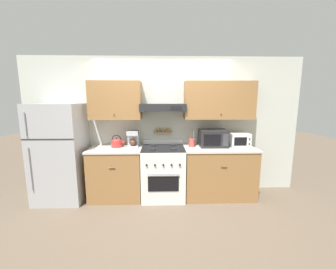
% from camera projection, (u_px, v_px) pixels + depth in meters
% --- Properties ---
extents(ground_plane, '(16.00, 16.00, 0.00)m').
position_uv_depth(ground_plane, '(163.00, 205.00, 3.49)').
color(ground_plane, brown).
extents(wall_back, '(5.20, 0.46, 2.55)m').
position_uv_depth(wall_back, '(167.00, 118.00, 3.88)').
color(wall_back, silver).
rests_on(wall_back, ground_plane).
extents(counter_left, '(0.93, 0.66, 0.92)m').
position_uv_depth(counter_left, '(117.00, 173.00, 3.72)').
color(counter_left, olive).
rests_on(counter_left, ground_plane).
extents(counter_right, '(1.27, 0.66, 0.92)m').
position_uv_depth(counter_right, '(218.00, 172.00, 3.78)').
color(counter_right, olive).
rests_on(counter_right, ground_plane).
extents(stove_range, '(0.75, 0.70, 1.02)m').
position_uv_depth(stove_range, '(163.00, 172.00, 3.73)').
color(stove_range, white).
rests_on(stove_range, ground_plane).
extents(refrigerator, '(0.81, 0.73, 1.70)m').
position_uv_depth(refrigerator, '(60.00, 153.00, 3.59)').
color(refrigerator, '#ADAFB5').
rests_on(refrigerator, ground_plane).
extents(tea_kettle, '(0.25, 0.20, 0.22)m').
position_uv_depth(tea_kettle, '(117.00, 143.00, 3.71)').
color(tea_kettle, red).
rests_on(tea_kettle, counter_left).
extents(coffee_maker, '(0.20, 0.21, 0.29)m').
position_uv_depth(coffee_maker, '(133.00, 139.00, 3.74)').
color(coffee_maker, '#ADAFB5').
rests_on(coffee_maker, counter_left).
extents(microwave, '(0.49, 0.40, 0.31)m').
position_uv_depth(microwave, '(213.00, 138.00, 3.77)').
color(microwave, '#232326').
rests_on(microwave, counter_right).
extents(utensil_crock, '(0.12, 0.12, 0.30)m').
position_uv_depth(utensil_crock, '(192.00, 142.00, 3.75)').
color(utensil_crock, '#B24C42').
rests_on(utensil_crock, counter_right).
extents(toaster_oven, '(0.34, 0.33, 0.25)m').
position_uv_depth(toaster_oven, '(239.00, 140.00, 3.77)').
color(toaster_oven, white).
rests_on(toaster_oven, counter_right).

